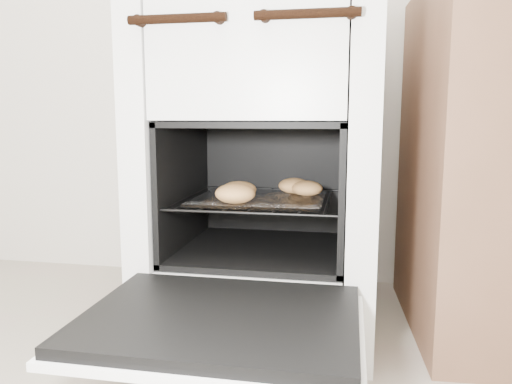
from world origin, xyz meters
TOP-DOWN VIEW (x-y plane):
  - stove at (0.05, 1.16)m, footprint 0.62×0.69m
  - oven_door at (0.05, 0.64)m, footprint 0.55×0.43m
  - oven_rack at (0.05, 1.09)m, footprint 0.45×0.43m
  - foil_sheet at (0.05, 1.07)m, footprint 0.35×0.31m
  - baked_rolls at (0.07, 1.05)m, footprint 0.29×0.33m

SIDE VIEW (x-z plane):
  - oven_door at x=0.05m, z-range 0.19..0.23m
  - oven_rack at x=0.05m, z-range 0.37..0.38m
  - foil_sheet at x=0.05m, z-range 0.38..0.39m
  - baked_rolls at x=0.07m, z-range 0.39..0.44m
  - stove at x=0.05m, z-range -0.01..0.93m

